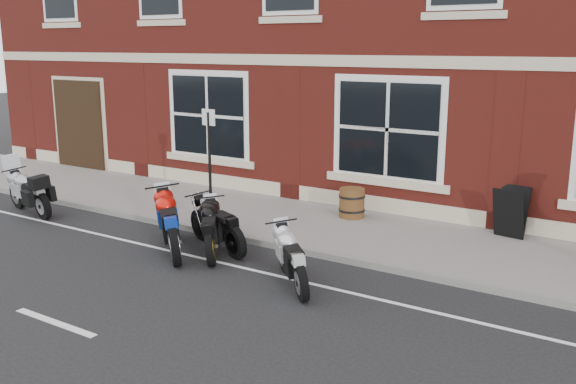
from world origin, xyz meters
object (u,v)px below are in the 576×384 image
moto_touring_silver (29,190)px  moto_sport_black (214,227)px  a_board_sign (511,212)px  parking_sign (210,157)px  moto_naked_black (217,222)px  moto_sport_red (172,220)px  barrel_planter (352,203)px  moto_sport_silver (294,255)px

moto_touring_silver → moto_sport_black: moto_touring_silver is taller
a_board_sign → parking_sign: (-5.57, -2.27, 0.87)m
moto_touring_silver → moto_naked_black: 5.24m
moto_sport_red → moto_touring_silver: bearing=128.9°
moto_naked_black → parking_sign: (-1.07, 1.09, 0.96)m
moto_naked_black → barrel_planter: size_ratio=2.99×
moto_sport_red → moto_sport_black: moto_sport_red is taller
moto_sport_red → barrel_planter: (1.88, 3.54, -0.15)m
barrel_planter → moto_naked_black: bearing=-113.5°
moto_naked_black → a_board_sign: (4.50, 3.36, 0.09)m
moto_sport_silver → barrel_planter: (-0.93, 3.76, -0.05)m
moto_sport_red → barrel_planter: moto_sport_red is taller
moto_sport_black → a_board_sign: (4.37, 3.62, 0.11)m
barrel_planter → parking_sign: parking_sign is taller
moto_sport_red → a_board_sign: 6.45m
moto_touring_silver → parking_sign: bearing=-58.6°
moto_touring_silver → moto_naked_black: size_ratio=1.04×
barrel_planter → parking_sign: size_ratio=0.27×
moto_sport_black → a_board_sign: size_ratio=1.66×
moto_touring_silver → barrel_planter: 7.29m
moto_sport_black → moto_sport_silver: (2.08, -0.55, -0.01)m
moto_sport_black → barrel_planter: 3.42m
moto_sport_black → moto_naked_black: moto_naked_black is taller
moto_sport_red → moto_sport_black: (0.73, 0.33, -0.09)m
moto_sport_red → parking_sign: size_ratio=0.76×
moto_touring_silver → moto_sport_silver: (7.44, -0.49, -0.04)m
moto_sport_red → moto_sport_silver: moto_sport_red is taller
moto_touring_silver → barrel_planter: bearing=-50.5°
parking_sign → moto_sport_black: bearing=-47.1°
moto_touring_silver → a_board_sign: 10.40m
barrel_planter → moto_sport_black: bearing=-109.7°
moto_sport_red → moto_naked_black: 0.84m
moto_sport_red → barrel_planter: size_ratio=2.84×
moto_naked_black → parking_sign: size_ratio=0.80×
moto_sport_silver → parking_sign: (-3.28, 1.89, 0.99)m
moto_touring_silver → parking_sign: (4.16, 1.41, 0.95)m
moto_sport_silver → a_board_sign: size_ratio=1.45×
moto_touring_silver → moto_sport_black: size_ratio=1.20×
moto_touring_silver → moto_naked_black: moto_touring_silver is taller
moto_naked_black → parking_sign: bearing=67.4°
moto_touring_silver → barrel_planter: (6.51, 3.28, -0.09)m
parking_sign → a_board_sign: bearing=23.4°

